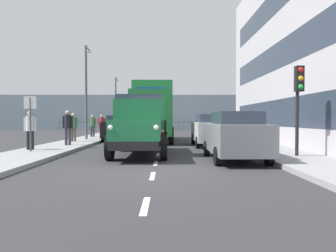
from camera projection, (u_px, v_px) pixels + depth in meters
The scene contains 20 objects.
ground_plane at pixel (161, 141), 20.76m from camera, with size 80.00×80.00×0.00m, color #2D2D30.
sidewalk_left at pixel (234, 140), 20.79m from camera, with size 2.46×41.20×0.15m, color gray.
sidewalk_right at pixel (88, 140), 20.74m from camera, with size 2.46×41.20×0.15m, color gray.
road_centreline_markings at pixel (161, 141), 20.37m from camera, with size 0.12×37.96×0.01m.
sea_horizon at pixel (164, 112), 44.30m from camera, with size 80.00×0.80×5.00m, color gray.
seawall_railing at pixel (164, 123), 40.74m from camera, with size 28.08×0.08×1.20m.
truck_vintage_green at pixel (140, 126), 12.14m from camera, with size 2.17×5.64×2.43m.
lorry_cargo_green at pixel (153, 110), 20.38m from camera, with size 2.58×8.20×3.87m.
car_grey_kerbside_near at pixel (234, 135), 10.85m from camera, with size 1.81×4.10×1.72m.
car_white_kerbside_1 at pixel (211, 130), 16.56m from camera, with size 1.89×4.18×1.72m.
car_black_oppositeside_0 at pixel (120, 128), 20.62m from camera, with size 1.91×4.26×1.72m.
pedestrian_strolling at pixel (30, 127), 13.13m from camera, with size 0.53×0.34×1.67m.
pedestrian_by_lamp at pixel (68, 125), 15.49m from camera, with size 0.53×0.34×1.76m.
pedestrian_couple_a at pixel (73, 125), 18.07m from camera, with size 0.53×0.34×1.68m.
pedestrian_with_bag at pixel (102, 124), 21.27m from camera, with size 0.53×0.34×1.64m.
pedestrian_in_dark_coat at pixel (92, 124), 22.85m from camera, with size 0.53×0.34×1.64m.
traffic_light_near at pixel (299, 91), 10.81m from camera, with size 0.28×0.41×3.20m.
lamp_post_promenade at pixel (87, 83), 20.23m from camera, with size 0.32×1.14×6.19m.
lamp_post_far at pixel (116, 99), 32.24m from camera, with size 0.32×1.14×5.77m.
street_sign at pixel (30, 114), 12.39m from camera, with size 0.50×0.07×2.25m.
Camera 1 is at (-0.36, 8.84, 1.47)m, focal length 32.56 mm.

